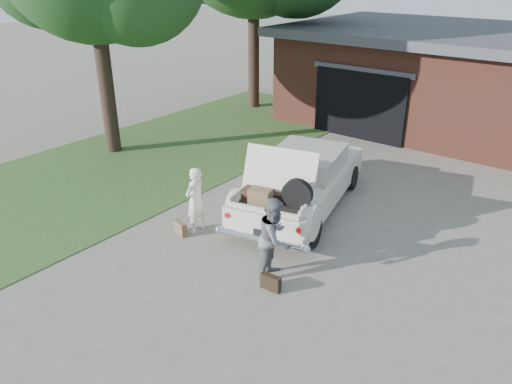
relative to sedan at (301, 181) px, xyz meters
The scene contains 8 objects.
ground 2.51m from the sedan, 88.12° to the right, with size 90.00×90.00×0.00m, color gray.
grass_strip 5.50m from the sedan, behind, with size 6.00×16.00×0.02m, color #2D4C1E.
house 9.17m from the sedan, 83.32° to the left, with size 12.80×7.80×3.30m.
sedan is the anchor object (origin of this frame).
woman_left 2.60m from the sedan, 116.43° to the right, with size 0.54×0.35×1.48m, color white.
woman_right 2.91m from the sedan, 66.25° to the right, with size 0.77×0.60×1.59m, color slate.
suitcase_left 3.01m from the sedan, 116.86° to the right, with size 0.38×0.12×0.30m, color brown.
suitcase_right 3.41m from the sedan, 65.55° to the right, with size 0.38×0.12×0.30m, color black.
Camera 1 is at (5.66, -6.64, 5.34)m, focal length 35.00 mm.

